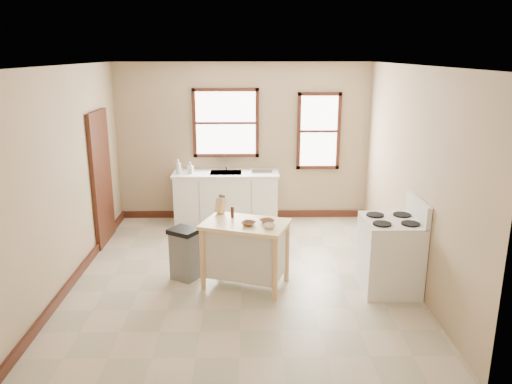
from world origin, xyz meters
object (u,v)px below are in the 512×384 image
at_px(soap_bottle_b, 191,168).
at_px(pepper_grinder, 232,212).
at_px(dish_rack, 262,169).
at_px(bowl_b, 267,221).
at_px(kitchen_island, 245,254).
at_px(knife_block, 221,206).
at_px(bowl_c, 269,226).
at_px(bowl_a, 248,224).
at_px(trash_bin, 185,254).
at_px(soap_bottle_a, 178,167).
at_px(gas_stove, 390,245).

relative_size(soap_bottle_b, pepper_grinder, 1.32).
bearing_deg(dish_rack, bowl_b, -92.10).
bearing_deg(pepper_grinder, kitchen_island, -50.94).
xyz_separation_m(knife_block, pepper_grinder, (0.16, -0.17, -0.03)).
relative_size(bowl_b, bowl_c, 1.20).
relative_size(bowl_a, bowl_c, 1.20).
bearing_deg(trash_bin, bowl_c, 11.38).
bearing_deg(pepper_grinder, soap_bottle_a, 114.19).
relative_size(soap_bottle_b, bowl_a, 1.11).
height_order(bowl_c, gas_stove, gas_stove).
bearing_deg(bowl_b, bowl_c, -83.60).
bearing_deg(soap_bottle_b, gas_stove, -24.43).
relative_size(soap_bottle_a, knife_block, 1.28).
xyz_separation_m(soap_bottle_a, bowl_a, (1.21, -2.54, -0.16)).
bearing_deg(bowl_c, soap_bottle_a, 119.09).
bearing_deg(gas_stove, bowl_a, 179.00).
height_order(knife_block, bowl_a, knife_block).
bearing_deg(soap_bottle_b, kitchen_island, -50.17).
bearing_deg(dish_rack, gas_stove, -61.92).
xyz_separation_m(soap_bottle_b, bowl_c, (1.26, -2.68, -0.13)).
distance_m(soap_bottle_b, bowl_a, 2.77).
relative_size(dish_rack, pepper_grinder, 2.52).
relative_size(soap_bottle_b, knife_block, 0.99).
relative_size(kitchen_island, gas_stove, 0.88).
relative_size(pepper_grinder, bowl_b, 0.84).
xyz_separation_m(soap_bottle_a, bowl_c, (1.47, -2.64, -0.16)).
bearing_deg(knife_block, pepper_grinder, -12.54).
relative_size(dish_rack, bowl_a, 2.12).
relative_size(soap_bottle_a, trash_bin, 0.36).
relative_size(soap_bottle_a, dish_rack, 0.68).
distance_m(soap_bottle_b, bowl_c, 2.97).
xyz_separation_m(soap_bottle_b, bowl_b, (1.24, -2.50, -0.13)).
relative_size(soap_bottle_a, kitchen_island, 0.24).
relative_size(soap_bottle_b, bowl_c, 1.32).
bearing_deg(bowl_c, trash_bin, 159.70).
height_order(knife_block, bowl_b, knife_block).
xyz_separation_m(kitchen_island, gas_stove, (1.84, -0.13, 0.17)).
relative_size(soap_bottle_a, bowl_b, 1.43).
relative_size(dish_rack, gas_stove, 0.31).
distance_m(kitchen_island, pepper_grinder, 0.58).
distance_m(soap_bottle_a, bowl_c, 3.02).
distance_m(kitchen_island, knife_block, 0.74).
height_order(soap_bottle_a, knife_block, soap_bottle_a).
height_order(soap_bottle_a, bowl_b, soap_bottle_a).
bearing_deg(knife_block, bowl_b, 0.99).
distance_m(pepper_grinder, trash_bin, 0.87).
bearing_deg(dish_rack, pepper_grinder, -102.92).
distance_m(bowl_a, trash_bin, 1.06).
distance_m(bowl_c, gas_stove, 1.57).
distance_m(bowl_b, gas_stove, 1.59).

